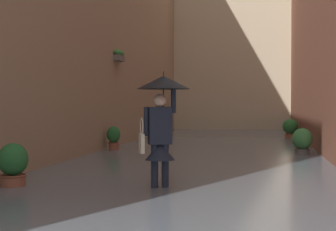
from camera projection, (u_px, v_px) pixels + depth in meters
The scene contains 8 objects.
ground_plane at pixel (208, 154), 14.69m from camera, with size 60.67×60.67×0.00m, color gray.
flood_water at pixel (208, 152), 14.69m from camera, with size 7.10×30.27×0.11m, color slate.
building_facade_far at pixel (232, 23), 27.36m from camera, with size 9.90×1.80×12.09m, color beige.
person_wading at pixel (161, 112), 8.15m from camera, with size 0.89×0.89×2.04m.
potted_plant_far_right at pixel (114, 138), 14.89m from camera, with size 0.41×0.41×0.82m.
potted_plant_mid_left at pixel (290, 128), 20.07m from camera, with size 0.63×0.63×0.89m.
potted_plant_mid_right at pixel (13, 166), 8.30m from camera, with size 0.51×0.51×0.83m.
potted_plant_far_left at pixel (302, 142), 13.67m from camera, with size 0.56×0.56×0.82m.
Camera 1 is at (-1.48, 2.50, 1.49)m, focal length 52.46 mm.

